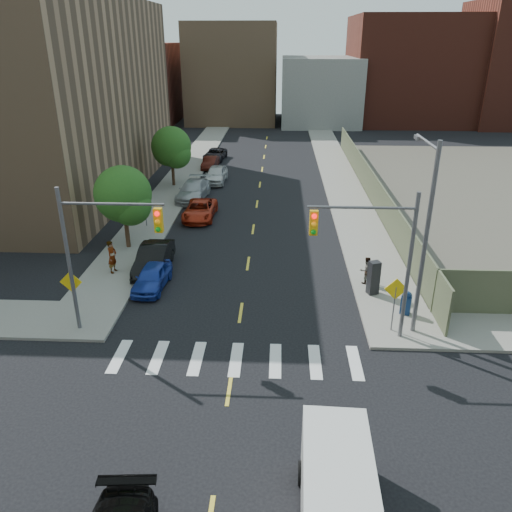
# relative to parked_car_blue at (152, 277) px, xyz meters

# --- Properties ---
(ground) EXTENTS (160.00, 160.00, 0.00)m
(ground) POSITION_rel_parked_car_blue_xyz_m (5.08, -10.52, -0.65)
(ground) COLOR black
(ground) RESTS_ON ground
(sidewalk_nw) EXTENTS (3.50, 73.00, 0.15)m
(sidewalk_nw) POSITION_rel_parked_car_blue_xyz_m (-2.67, 30.98, -0.58)
(sidewalk_nw) COLOR gray
(sidewalk_nw) RESTS_ON ground
(sidewalk_ne) EXTENTS (3.50, 73.00, 0.15)m
(sidewalk_ne) POSITION_rel_parked_car_blue_xyz_m (12.83, 30.98, -0.58)
(sidewalk_ne) COLOR gray
(sidewalk_ne) RESTS_ON ground
(fence_north) EXTENTS (0.12, 44.00, 2.50)m
(fence_north) POSITION_rel_parked_car_blue_xyz_m (14.68, 17.48, 0.60)
(fence_north) COLOR #565B3F
(fence_north) RESTS_ON ground
(building_nw) EXTENTS (22.00, 30.00, 16.00)m
(building_nw) POSITION_rel_parked_car_blue_xyz_m (-16.92, 19.48, 7.35)
(building_nw) COLOR #8C6B4C
(building_nw) RESTS_ON ground
(bg_bldg_west) EXTENTS (14.00, 18.00, 12.00)m
(bg_bldg_west) POSITION_rel_parked_car_blue_xyz_m (-16.92, 59.48, 5.35)
(bg_bldg_west) COLOR #592319
(bg_bldg_west) RESTS_ON ground
(bg_bldg_midwest) EXTENTS (14.00, 16.00, 15.00)m
(bg_bldg_midwest) POSITION_rel_parked_car_blue_xyz_m (-0.92, 61.48, 6.85)
(bg_bldg_midwest) COLOR #8C6B4C
(bg_bldg_midwest) RESTS_ON ground
(bg_bldg_center) EXTENTS (12.00, 16.00, 10.00)m
(bg_bldg_center) POSITION_rel_parked_car_blue_xyz_m (13.08, 59.48, 4.35)
(bg_bldg_center) COLOR gray
(bg_bldg_center) RESTS_ON ground
(bg_bldg_east) EXTENTS (18.00, 18.00, 16.00)m
(bg_bldg_east) POSITION_rel_parked_car_blue_xyz_m (27.08, 61.48, 7.35)
(bg_bldg_east) COLOR #592319
(bg_bldg_east) RESTS_ON ground
(signal_nw) EXTENTS (4.59, 0.30, 7.00)m
(signal_nw) POSITION_rel_parked_car_blue_xyz_m (-0.90, -4.52, 3.87)
(signal_nw) COLOR #59595E
(signal_nw) RESTS_ON ground
(signal_ne) EXTENTS (4.59, 0.30, 7.00)m
(signal_ne) POSITION_rel_parked_car_blue_xyz_m (11.07, -4.52, 3.87)
(signal_ne) COLOR #59595E
(signal_ne) RESTS_ON ground
(streetlight_ne) EXTENTS (0.25, 3.70, 9.00)m
(streetlight_ne) POSITION_rel_parked_car_blue_xyz_m (13.28, -3.62, 4.57)
(streetlight_ne) COLOR #59595E
(streetlight_ne) RESTS_ON ground
(warn_sign_nw) EXTENTS (1.06, 0.06, 2.83)m
(warn_sign_nw) POSITION_rel_parked_car_blue_xyz_m (-2.72, -4.02, 1.34)
(warn_sign_nw) COLOR #59595E
(warn_sign_nw) RESTS_ON ground
(warn_sign_ne) EXTENTS (1.06, 0.06, 2.83)m
(warn_sign_ne) POSITION_rel_parked_car_blue_xyz_m (12.28, -4.02, 1.34)
(warn_sign_ne) COLOR #59595E
(warn_sign_ne) RESTS_ON ground
(warn_sign_midwest) EXTENTS (1.06, 0.06, 2.83)m
(warn_sign_midwest) POSITION_rel_parked_car_blue_xyz_m (-2.72, 9.48, 1.34)
(warn_sign_midwest) COLOR #59595E
(warn_sign_midwest) RESTS_ON ground
(tree_west_near) EXTENTS (3.66, 3.64, 5.52)m
(tree_west_near) POSITION_rel_parked_car_blue_xyz_m (-2.92, 5.52, 2.82)
(tree_west_near) COLOR #332114
(tree_west_near) RESTS_ON ground
(tree_west_far) EXTENTS (3.66, 3.64, 5.52)m
(tree_west_far) POSITION_rel_parked_car_blue_xyz_m (-2.92, 20.52, 2.82)
(tree_west_far) COLOR #332114
(tree_west_far) RESTS_ON ground
(parked_car_blue) EXTENTS (1.77, 3.92, 1.31)m
(parked_car_blue) POSITION_rel_parked_car_blue_xyz_m (0.00, 0.00, 0.00)
(parked_car_blue) COLOR #1C369B
(parked_car_blue) RESTS_ON ground
(parked_car_black) EXTENTS (1.65, 4.71, 1.55)m
(parked_car_black) POSITION_rel_parked_car_blue_xyz_m (-0.42, 2.18, 0.12)
(parked_car_black) COLOR black
(parked_car_black) RESTS_ON ground
(parked_car_red) EXTENTS (2.30, 4.87, 1.35)m
(parked_car_red) POSITION_rel_parked_car_blue_xyz_m (0.88, 11.68, 0.02)
(parked_car_red) COLOR #AA2711
(parked_car_red) RESTS_ON ground
(parked_car_silver) EXTENTS (2.62, 5.58, 1.57)m
(parked_car_silver) POSITION_rel_parked_car_blue_xyz_m (-0.41, 16.53, 0.13)
(parked_car_silver) COLOR #9EA2A6
(parked_car_silver) RESTS_ON ground
(parked_car_white) EXTENTS (2.06, 4.70, 1.57)m
(parked_car_white) POSITION_rel_parked_car_blue_xyz_m (0.88, 22.02, 0.13)
(parked_car_white) COLOR silver
(parked_car_white) RESTS_ON ground
(parked_car_maroon) EXTENTS (1.57, 3.89, 1.26)m
(parked_car_maroon) POSITION_rel_parked_car_blue_xyz_m (-0.42, 27.56, -0.03)
(parked_car_maroon) COLOR #3E130C
(parked_car_maroon) RESTS_ON ground
(parked_car_grey) EXTENTS (2.54, 4.76, 1.27)m
(parked_car_grey) POSITION_rel_parked_car_blue_xyz_m (-0.42, 31.62, -0.02)
(parked_car_grey) COLOR black
(parked_car_grey) RESTS_ON ground
(cargo_van) EXTENTS (2.25, 5.09, 2.30)m
(cargo_van) POSITION_rel_parked_car_blue_xyz_m (8.65, -14.38, 0.55)
(cargo_van) COLOR silver
(cargo_van) RESTS_ON ground
(mailbox) EXTENTS (0.59, 0.53, 1.19)m
(mailbox) POSITION_rel_parked_car_blue_xyz_m (13.27, -2.45, 0.07)
(mailbox) COLOR #0D2550
(mailbox) RESTS_ON sidewalk_ne
(payphone) EXTENTS (0.67, 0.61, 1.85)m
(payphone) POSITION_rel_parked_car_blue_xyz_m (12.00, -0.37, 0.42)
(payphone) COLOR black
(payphone) RESTS_ON sidewalk_ne
(pedestrian_west) EXTENTS (0.61, 0.79, 1.94)m
(pedestrian_west) POSITION_rel_parked_car_blue_xyz_m (-2.69, 1.61, 0.47)
(pedestrian_west) COLOR gray
(pedestrian_west) RESTS_ON sidewalk_nw
(pedestrian_east) EXTENTS (0.89, 0.77, 1.56)m
(pedestrian_east) POSITION_rel_parked_car_blue_xyz_m (11.81, 0.84, 0.28)
(pedestrian_east) COLOR gray
(pedestrian_east) RESTS_ON sidewalk_ne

